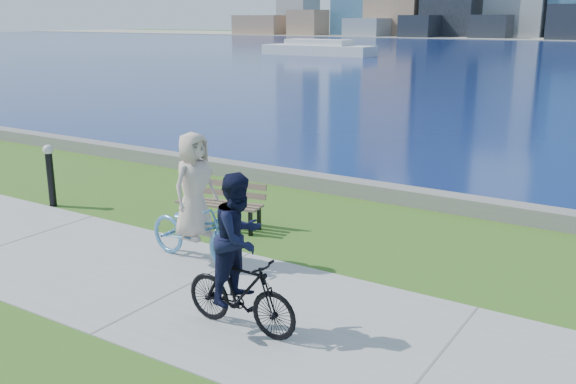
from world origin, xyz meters
name	(u,v)px	position (x,y,z in m)	size (l,w,h in m)	color
ground	(181,289)	(0.00, 0.00, 0.00)	(320.00, 320.00, 0.00)	#2E5616
concrete_path	(181,288)	(0.00, 0.00, 0.01)	(80.00, 3.50, 0.02)	gray
seawall	(363,189)	(0.00, 6.20, 0.17)	(90.00, 0.50, 0.35)	slate
ferry_near	(318,49)	(-29.17, 54.76, 0.70)	(12.45, 3.56, 1.69)	silver
park_bench	(222,200)	(-1.34, 2.71, 0.54)	(1.79, 0.88, 0.89)	black
bollard_lamp	(50,171)	(-5.35, 1.85, 0.78)	(0.22, 0.22, 1.36)	black
cyclist_woman	(195,215)	(-0.53, 0.99, 0.84)	(0.86, 2.08, 2.20)	#4F8CBF
cyclist_man	(240,266)	(1.56, -0.59, 0.91)	(0.64, 1.72, 2.12)	black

